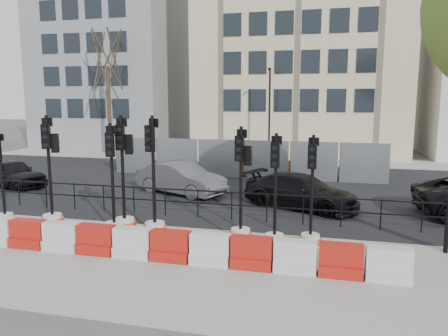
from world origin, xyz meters
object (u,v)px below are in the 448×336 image
(traffic_signal_d, at_px, (124,205))
(car_c, at_px, (301,191))
(traffic_signal_h, at_px, (311,225))
(car_a, at_px, (11,173))
(traffic_signal_a, at_px, (4,206))

(traffic_signal_d, relative_size, car_c, 0.76)
(traffic_signal_h, bearing_deg, traffic_signal_d, -174.54)
(car_a, bearing_deg, car_c, -74.57)
(traffic_signal_a, height_order, car_a, traffic_signal_a)
(traffic_signal_d, bearing_deg, car_a, 139.49)
(traffic_signal_a, height_order, car_c, traffic_signal_a)
(traffic_signal_d, relative_size, car_a, 0.88)
(traffic_signal_d, height_order, traffic_signal_h, traffic_signal_d)
(car_c, bearing_deg, traffic_signal_d, 153.25)
(traffic_signal_d, relative_size, traffic_signal_h, 1.15)
(traffic_signal_d, bearing_deg, traffic_signal_h, -9.90)
(traffic_signal_a, distance_m, car_a, 6.80)
(car_a, relative_size, car_c, 0.86)
(traffic_signal_a, xyz_separation_m, car_c, (9.27, 4.58, 0.01))
(traffic_signal_d, xyz_separation_m, car_a, (-8.34, 5.11, -0.21))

